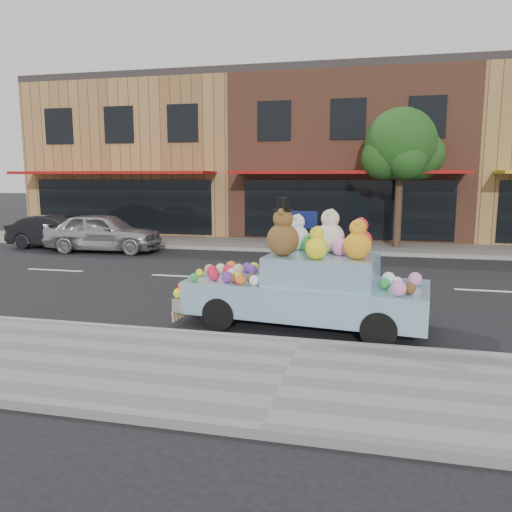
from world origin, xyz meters
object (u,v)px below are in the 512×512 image
(street_tree, at_px, (401,150))
(car_silver, at_px, (104,232))
(car_dark, at_px, (59,232))
(art_car, at_px, (308,283))

(street_tree, relative_size, car_silver, 1.24)
(street_tree, bearing_deg, car_dark, -168.91)
(car_dark, bearing_deg, car_silver, -98.63)
(street_tree, height_order, art_car, street_tree)
(car_silver, xyz_separation_m, art_car, (8.47, -7.51, 0.09))
(street_tree, xyz_separation_m, car_silver, (-10.53, -2.86, -2.98))
(street_tree, distance_m, car_dark, 13.24)
(art_car, bearing_deg, car_dark, 149.41)
(car_silver, distance_m, car_dark, 2.14)
(car_silver, relative_size, art_car, 0.91)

